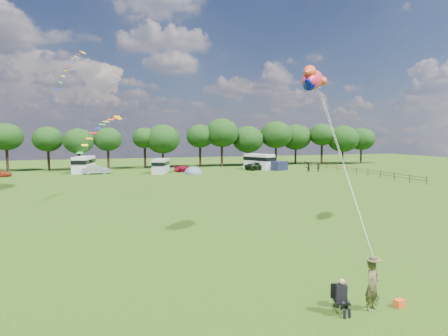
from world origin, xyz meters
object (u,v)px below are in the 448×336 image
object	(u,v)px
car_b	(96,170)
tent_greyblue	(193,174)
campervan_b	(84,164)
campervan_d	(259,161)
campervan_c	(161,166)
kite_flyer	(373,285)
walker_b	(318,167)
camp_chair	(341,292)
car_d	(258,166)
tent_orange	(158,174)
car_c	(185,169)
fish_kite	(312,79)
walker_a	(308,168)

from	to	relation	value
car_b	tent_greyblue	bearing A→B (deg)	-106.54
campervan_b	campervan_d	xyz separation A→B (m)	(32.67, -2.93, 0.05)
campervan_c	kite_flyer	bearing A→B (deg)	-159.15
walker_b	camp_chair	bearing A→B (deg)	31.05
campervan_b	tent_greyblue	bearing A→B (deg)	-97.87
car_d	walker_b	bearing A→B (deg)	-140.98
car_b	tent_orange	world-z (taller)	car_b
car_c	fish_kite	bearing A→B (deg)	-177.51
car_c	campervan_d	distance (m)	15.08
car_c	walker_a	bearing A→B (deg)	-106.11
campervan_b	campervan_c	bearing A→B (deg)	-95.52
campervan_d	walker_b	size ratio (longest dim) A/B	4.26
campervan_d	fish_kite	world-z (taller)	fish_kite
car_c	tent_greyblue	world-z (taller)	tent_greyblue
walker_b	car_d	bearing A→B (deg)	-64.36
kite_flyer	tent_orange	bearing A→B (deg)	66.61
campervan_c	tent_orange	bearing A→B (deg)	162.41
campervan_b	fish_kite	distance (m)	52.70
car_d	walker_a	bearing A→B (deg)	-151.78
car_b	campervan_c	distance (m)	11.04
tent_orange	walker_a	distance (m)	26.96
camp_chair	walker_a	world-z (taller)	walker_a
car_c	tent_orange	distance (m)	5.49
kite_flyer	campervan_d	bearing A→B (deg)	46.77
walker_b	walker_a	bearing A→B (deg)	-15.84
tent_greyblue	car_b	bearing A→B (deg)	165.07
tent_greyblue	walker_b	xyz separation A→B (m)	(22.78, -3.40, 0.77)
campervan_d	tent_orange	xyz separation A→B (m)	(-20.21, -2.50, -1.61)
campervan_c	tent_greyblue	xyz separation A→B (m)	(5.28, -2.70, -1.34)
campervan_c	walker_b	distance (m)	28.72
walker_a	fish_kite	bearing A→B (deg)	54.59
tent_orange	fish_kite	bearing A→B (deg)	-84.15
campervan_d	kite_flyer	world-z (taller)	campervan_d
car_d	walker_b	distance (m)	11.28
camp_chair	fish_kite	distance (m)	14.78
car_c	walker_b	size ratio (longest dim) A/B	2.49
car_c	campervan_b	xyz separation A→B (m)	(-17.65, 3.74, 0.99)
campervan_c	fish_kite	distance (m)	45.60
walker_a	walker_b	bearing A→B (deg)	-172.99
walker_b	campervan_b	bearing A→B (deg)	-42.86
fish_kite	tent_greyblue	bearing A→B (deg)	41.22
tent_greyblue	walker_a	distance (m)	20.78
tent_greyblue	car_d	bearing A→B (deg)	13.32
car_b	kite_flyer	bearing A→B (deg)	-170.16
campervan_d	tent_greyblue	bearing A→B (deg)	82.58
car_b	campervan_d	bearing A→B (deg)	-91.52
campervan_d	fish_kite	xyz separation A→B (m)	(-15.74, -46.19, 8.77)
walker_b	campervan_d	bearing A→B (deg)	-70.70
campervan_b	walker_b	world-z (taller)	campervan_b
car_b	car_d	distance (m)	29.87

